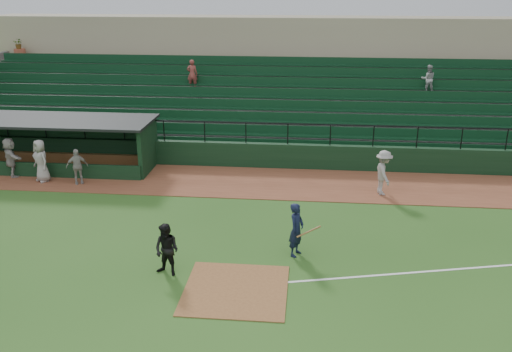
{
  "coord_description": "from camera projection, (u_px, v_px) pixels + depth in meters",
  "views": [
    {
      "loc": [
        1.95,
        -14.62,
        8.47
      ],
      "look_at": [
        0.0,
        5.0,
        1.4
      ],
      "focal_mm": 37.99,
      "sensor_mm": 36.0,
      "label": 1
    }
  ],
  "objects": [
    {
      "name": "home_plate_dirt",
      "position": [
        236.0,
        290.0,
        15.79
      ],
      "size": [
        3.0,
        3.0,
        0.03
      ],
      "primitive_type": "cube",
      "color": "brown",
      "rests_on": "ground"
    },
    {
      "name": "dugout_player_b",
      "position": [
        41.0,
        161.0,
        24.07
      ],
      "size": [
        1.12,
        1.04,
        1.92
      ],
      "primitive_type": "imported",
      "rotation": [
        0.0,
        0.0,
        -0.63
      ],
      "color": "#9F9994",
      "rests_on": "warning_track"
    },
    {
      "name": "dugout_player_a",
      "position": [
        77.0,
        166.0,
        23.83
      ],
      "size": [
        1.0,
        0.78,
        1.59
      ],
      "primitive_type": "imported",
      "rotation": [
        0.0,
        0.0,
        0.49
      ],
      "color": "#A7A39C",
      "rests_on": "warning_track"
    },
    {
      "name": "ground",
      "position": [
        240.0,
        273.0,
        16.73
      ],
      "size": [
        90.0,
        90.0,
        0.0
      ],
      "primitive_type": "plane",
      "color": "#2A541B",
      "rests_on": "ground"
    },
    {
      "name": "dugout_player_c",
      "position": [
        10.0,
        157.0,
        24.71
      ],
      "size": [
        1.58,
        1.57,
        1.82
      ],
      "primitive_type": "imported",
      "rotation": [
        0.0,
        0.0,
        2.37
      ],
      "color": "#ADA7A2",
      "rests_on": "warning_track"
    },
    {
      "name": "stadium_structure",
      "position": [
        275.0,
        95.0,
        31.37
      ],
      "size": [
        38.0,
        13.08,
        6.4
      ],
      "color": "black",
      "rests_on": "ground"
    },
    {
      "name": "batter_at_plate",
      "position": [
        296.0,
        230.0,
        17.54
      ],
      "size": [
        1.12,
        0.78,
        1.82
      ],
      "color": "black",
      "rests_on": "ground"
    },
    {
      "name": "dugout",
      "position": [
        65.0,
        139.0,
        26.14
      ],
      "size": [
        8.9,
        3.2,
        2.42
      ],
      "color": "black",
      "rests_on": "ground"
    },
    {
      "name": "foul_line",
      "position": [
        496.0,
        266.0,
        17.11
      ],
      "size": [
        17.49,
        4.44,
        0.01
      ],
      "primitive_type": "cube",
      "rotation": [
        0.0,
        0.0,
        0.24
      ],
      "color": "white",
      "rests_on": "ground"
    },
    {
      "name": "runner",
      "position": [
        383.0,
        173.0,
        22.56
      ],
      "size": [
        0.9,
        1.33,
        1.91
      ],
      "primitive_type": "imported",
      "rotation": [
        0.0,
        0.0,
        1.74
      ],
      "color": "gray",
      "rests_on": "warning_track"
    },
    {
      "name": "warning_track",
      "position": [
        263.0,
        183.0,
        24.22
      ],
      "size": [
        40.0,
        4.0,
        0.03
      ],
      "primitive_type": "cube",
      "color": "brown",
      "rests_on": "ground"
    },
    {
      "name": "umpire",
      "position": [
        167.0,
        250.0,
        16.38
      ],
      "size": [
        0.97,
        0.86,
        1.67
      ],
      "primitive_type": "imported",
      "rotation": [
        0.0,
        0.0,
        -0.34
      ],
      "color": "black",
      "rests_on": "ground"
    }
  ]
}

